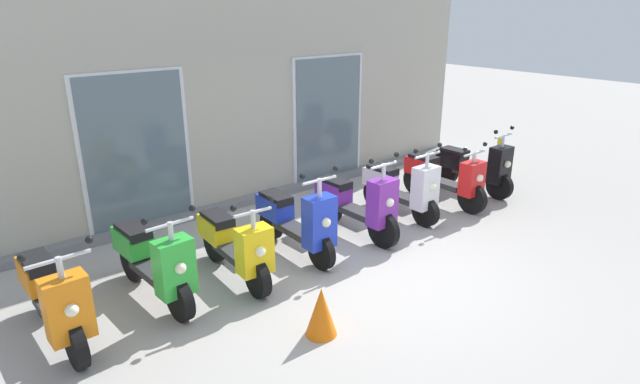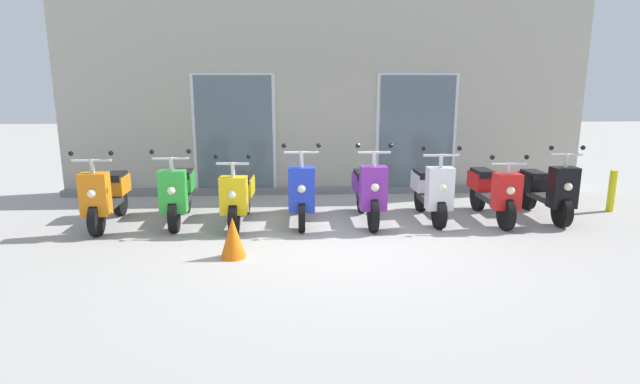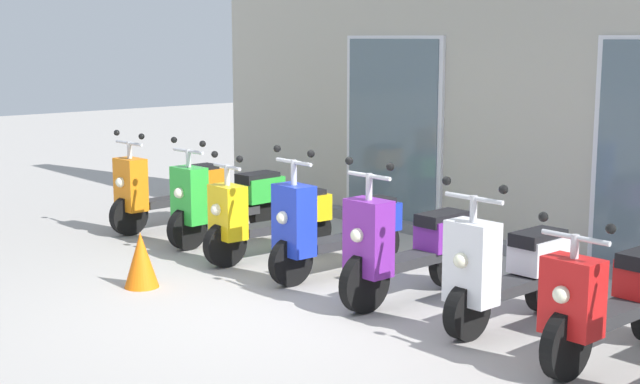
# 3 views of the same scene
# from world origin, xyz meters

# --- Properties ---
(ground_plane) EXTENTS (40.00, 40.00, 0.00)m
(ground_plane) POSITION_xyz_m (0.00, 0.00, 0.00)
(ground_plane) COLOR #A8A39E
(storefront_facade) EXTENTS (10.09, 0.50, 4.03)m
(storefront_facade) POSITION_xyz_m (-0.00, 3.32, 1.95)
(storefront_facade) COLOR #B2AD9E
(storefront_facade) RESTS_ON ground_plane
(scooter_orange) EXTENTS (0.61, 1.59, 1.21)m
(scooter_orange) POSITION_xyz_m (-3.45, 1.04, 0.47)
(scooter_orange) COLOR black
(scooter_orange) RESTS_ON ground_plane
(scooter_green) EXTENTS (0.58, 1.62, 1.21)m
(scooter_green) POSITION_xyz_m (-2.40, 1.17, 0.47)
(scooter_green) COLOR black
(scooter_green) RESTS_ON ground_plane
(scooter_yellow) EXTENTS (0.53, 1.56, 1.15)m
(scooter_yellow) POSITION_xyz_m (-1.47, 1.05, 0.44)
(scooter_yellow) COLOR black
(scooter_yellow) RESTS_ON ground_plane
(scooter_blue) EXTENTS (0.57, 1.61, 1.29)m
(scooter_blue) POSITION_xyz_m (-0.51, 1.09, 0.49)
(scooter_blue) COLOR black
(scooter_blue) RESTS_ON ground_plane
(scooter_purple) EXTENTS (0.54, 1.64, 1.29)m
(scooter_purple) POSITION_xyz_m (0.51, 1.03, 0.49)
(scooter_purple) COLOR black
(scooter_purple) RESTS_ON ground_plane
(scooter_white) EXTENTS (0.60, 1.48, 1.23)m
(scooter_white) POSITION_xyz_m (1.52, 1.11, 0.47)
(scooter_white) COLOR black
(scooter_white) RESTS_ON ground_plane
(scooter_red) EXTENTS (0.58, 1.65, 1.11)m
(scooter_red) POSITION_xyz_m (2.49, 1.06, 0.46)
(scooter_red) COLOR black
(scooter_red) RESTS_ON ground_plane
(scooter_black) EXTENTS (0.55, 1.57, 1.23)m
(scooter_black) POSITION_xyz_m (3.38, 1.10, 0.46)
(scooter_black) COLOR black
(scooter_black) RESTS_ON ground_plane
(curb_bollard) EXTENTS (0.12, 0.12, 0.70)m
(curb_bollard) POSITION_xyz_m (4.70, 1.46, 0.35)
(curb_bollard) COLOR yellow
(curb_bollard) RESTS_ON ground_plane
(traffic_cone) EXTENTS (0.32, 0.32, 0.52)m
(traffic_cone) POSITION_xyz_m (-1.39, -0.51, 0.26)
(traffic_cone) COLOR orange
(traffic_cone) RESTS_ON ground_plane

